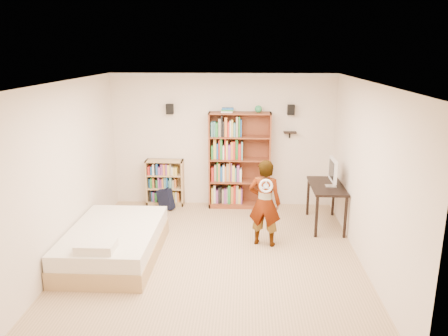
{
  "coord_description": "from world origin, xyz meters",
  "views": [
    {
      "loc": [
        0.45,
        -6.22,
        3.15
      ],
      "look_at": [
        0.12,
        0.6,
        1.29
      ],
      "focal_mm": 35.0,
      "sensor_mm": 36.0,
      "label": 1
    }
  ],
  "objects_px": {
    "low_bookshelf": "(165,183)",
    "computer_desk": "(326,205)",
    "person": "(265,203)",
    "tall_bookshelf": "(239,161)",
    "daybed": "(114,239)"
  },
  "relations": [
    {
      "from": "person",
      "to": "computer_desk",
      "type": "bearing_deg",
      "value": -130.17
    },
    {
      "from": "low_bookshelf",
      "to": "daybed",
      "type": "height_order",
      "value": "low_bookshelf"
    },
    {
      "from": "person",
      "to": "low_bookshelf",
      "type": "bearing_deg",
      "value": -29.88
    },
    {
      "from": "computer_desk",
      "to": "daybed",
      "type": "distance_m",
      "value": 3.79
    },
    {
      "from": "daybed",
      "to": "tall_bookshelf",
      "type": "bearing_deg",
      "value": 51.43
    },
    {
      "from": "tall_bookshelf",
      "to": "computer_desk",
      "type": "xyz_separation_m",
      "value": [
        1.6,
        -0.94,
        -0.58
      ]
    },
    {
      "from": "tall_bookshelf",
      "to": "computer_desk",
      "type": "relative_size",
      "value": 1.7
    },
    {
      "from": "low_bookshelf",
      "to": "computer_desk",
      "type": "xyz_separation_m",
      "value": [
        3.13,
        -0.98,
        -0.09
      ]
    },
    {
      "from": "tall_bookshelf",
      "to": "daybed",
      "type": "bearing_deg",
      "value": -128.57
    },
    {
      "from": "computer_desk",
      "to": "person",
      "type": "relative_size",
      "value": 0.79
    },
    {
      "from": "tall_bookshelf",
      "to": "daybed",
      "type": "relative_size",
      "value": 0.94
    },
    {
      "from": "low_bookshelf",
      "to": "computer_desk",
      "type": "bearing_deg",
      "value": -17.3
    },
    {
      "from": "tall_bookshelf",
      "to": "computer_desk",
      "type": "distance_m",
      "value": 1.94
    },
    {
      "from": "daybed",
      "to": "low_bookshelf",
      "type": "bearing_deg",
      "value": 81.36
    },
    {
      "from": "daybed",
      "to": "person",
      "type": "distance_m",
      "value": 2.46
    }
  ]
}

